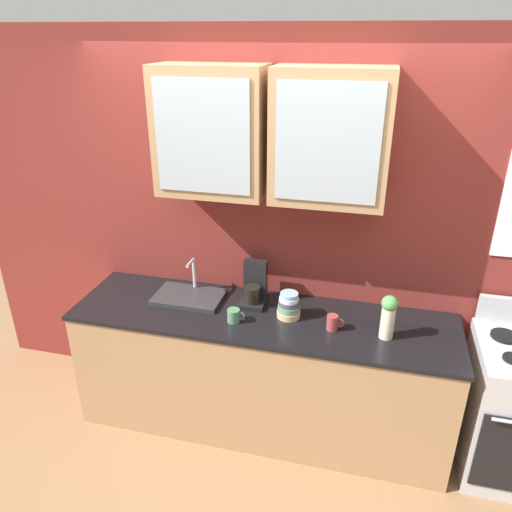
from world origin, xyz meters
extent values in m
plane|color=#936B47|center=(0.00, 0.00, 0.00)|extent=(10.00, 10.00, 0.00)
cube|color=maroon|center=(0.00, 0.39, 1.30)|extent=(4.58, 0.10, 2.61)
cube|color=#A87F56|center=(-0.36, 0.17, 2.01)|extent=(0.66, 0.33, 0.76)
cube|color=#9EADB7|center=(-0.36, 0.00, 2.01)|extent=(0.56, 0.01, 0.65)
cube|color=#A87F56|center=(0.36, 0.17, 2.01)|extent=(0.66, 0.33, 0.76)
cube|color=#9EADB7|center=(0.36, 0.00, 2.01)|extent=(0.56, 0.01, 0.65)
cube|color=#A87F56|center=(0.00, 0.00, 0.43)|extent=(2.47, 0.65, 0.86)
cube|color=black|center=(0.00, 0.00, 0.87)|extent=(2.50, 0.68, 0.03)
cylinder|color=black|center=(1.48, 0.11, 0.89)|extent=(0.16, 0.16, 0.02)
cube|color=#2D2D30|center=(-0.54, 0.08, 0.90)|extent=(0.46, 0.30, 0.03)
cylinder|color=silver|center=(-0.54, 0.21, 1.02)|extent=(0.02, 0.02, 0.22)
cylinder|color=silver|center=(-0.54, 0.15, 1.13)|extent=(0.02, 0.12, 0.02)
cylinder|color=#E0AD7F|center=(0.17, 0.03, 0.90)|extent=(0.15, 0.15, 0.04)
cylinder|color=#669972|center=(0.17, 0.03, 0.94)|extent=(0.14, 0.14, 0.05)
cylinder|color=#4C4C54|center=(0.17, 0.03, 0.98)|extent=(0.13, 0.13, 0.05)
cylinder|color=white|center=(0.17, 0.03, 1.01)|extent=(0.12, 0.12, 0.04)
cylinder|color=#8CB7E0|center=(0.17, 0.03, 1.04)|extent=(0.12, 0.12, 0.04)
cylinder|color=beige|center=(0.78, -0.06, 0.98)|extent=(0.08, 0.08, 0.20)
sphere|color=#4C994C|center=(0.78, -0.06, 1.12)|extent=(0.10, 0.10, 0.10)
cylinder|color=#4C7F59|center=(-0.15, -0.12, 0.93)|extent=(0.08, 0.08, 0.09)
torus|color=#4C7F59|center=(-0.11, -0.12, 0.93)|extent=(0.06, 0.01, 0.06)
cylinder|color=#993838|center=(0.46, -0.05, 0.93)|extent=(0.07, 0.07, 0.10)
torus|color=#993838|center=(0.50, -0.05, 0.94)|extent=(0.06, 0.01, 0.06)
cube|color=black|center=(-0.09, 0.13, 0.90)|extent=(0.17, 0.20, 0.03)
cylinder|color=black|center=(-0.09, 0.11, 0.97)|extent=(0.11, 0.11, 0.11)
cube|color=black|center=(-0.09, 0.20, 1.04)|extent=(0.15, 0.06, 0.26)
camera|label=1|loc=(0.63, -2.65, 2.57)|focal=34.44mm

